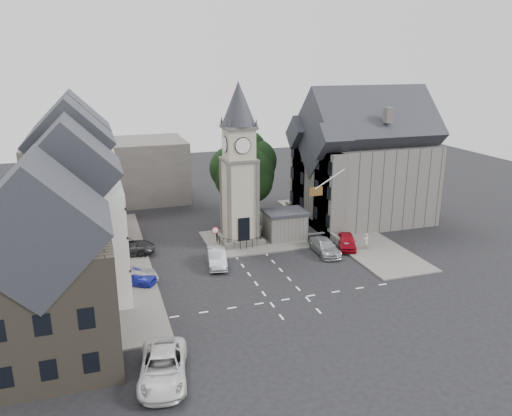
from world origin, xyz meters
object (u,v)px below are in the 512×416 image
object	(u,v)px
clock_tower	(239,165)
stone_shelter	(285,225)
pedestrian	(366,242)
car_west_blue	(131,276)
car_east_red	(347,241)

from	to	relation	value
clock_tower	stone_shelter	world-z (taller)	clock_tower
clock_tower	stone_shelter	distance (m)	8.15
pedestrian	stone_shelter	bearing A→B (deg)	-52.46
stone_shelter	pedestrian	distance (m)	8.51
clock_tower	car_west_blue	size ratio (longest dim) A/B	3.78
car_east_red	car_west_blue	bearing A→B (deg)	-152.15
car_east_red	stone_shelter	bearing A→B (deg)	160.38
clock_tower	pedestrian	xyz separation A→B (m)	(11.26, -5.99, -7.26)
clock_tower	car_west_blue	xyz separation A→B (m)	(-11.50, -6.80, -7.39)
clock_tower	stone_shelter	bearing A→B (deg)	-5.84
stone_shelter	pedestrian	bearing A→B (deg)	-40.41
stone_shelter	car_east_red	world-z (taller)	stone_shelter
clock_tower	car_east_red	size ratio (longest dim) A/B	3.88
stone_shelter	clock_tower	bearing A→B (deg)	174.16
clock_tower	car_east_red	world-z (taller)	clock_tower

